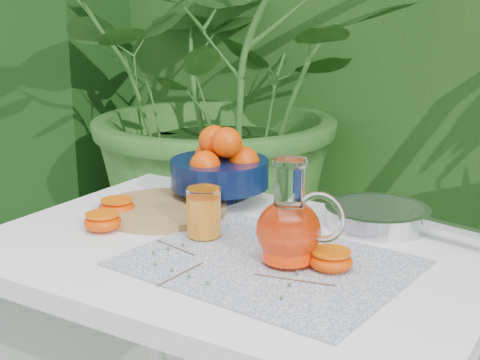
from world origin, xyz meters
The scene contains 10 objects.
potted_plant_left centered at (-0.76, 1.25, 0.88)m, with size 1.75×1.75×1.75m, color #286021.
white_table centered at (0.08, -0.08, 0.67)m, with size 1.00×0.70×0.75m.
placemat centered at (0.18, -0.14, 0.75)m, with size 0.50×0.39×0.00m, color #0D1F4B.
cutting_board centered at (-0.17, 0.00, 0.76)m, with size 0.29×0.29×0.02m, color #A9794C.
fruit_bowl centered at (-0.11, 0.15, 0.84)m, with size 0.25×0.25×0.19m.
juice_pitcher centered at (0.22, -0.12, 0.82)m, with size 0.17×0.12×0.20m.
juice_tumbler centered at (0.01, -0.08, 0.80)m, with size 0.08×0.08×0.10m.
saute_pan centered at (0.28, 0.18, 0.77)m, with size 0.41×0.27×0.04m.
orange_halves centered at (-0.05, -0.11, 0.77)m, with size 0.64×0.19×0.04m.
thyme_sprigs centered at (0.12, -0.21, 0.76)m, with size 0.39×0.23×0.01m.
Camera 1 is at (0.74, -1.14, 1.23)m, focal length 50.00 mm.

